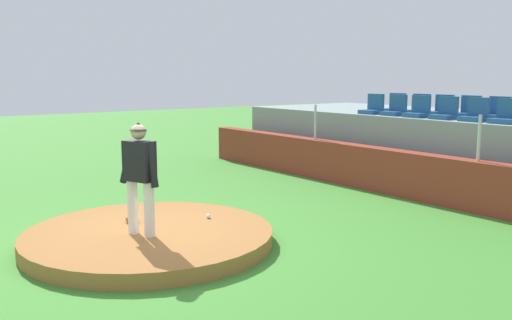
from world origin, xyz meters
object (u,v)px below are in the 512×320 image
(stadium_chair_6, at_px, (395,106))
(stadium_chair_9, at_px, (468,110))
(pitcher, at_px, (140,170))
(stadium_chair_3, at_px, (445,112))
(stadium_chair_0, at_px, (373,108))
(stadium_chair_10, at_px, (497,112))
(baseball, at_px, (208,216))
(stadium_chair_4, at_px, (475,114))
(fielding_glove, at_px, (132,219))
(stadium_chair_7, at_px, (419,108))
(stadium_chair_8, at_px, (442,109))
(stadium_chair_5, at_px, (506,116))
(stadium_chair_1, at_px, (395,109))
(stadium_chair_2, at_px, (418,110))

(stadium_chair_6, relative_size, stadium_chair_9, 1.00)
(pitcher, distance_m, stadium_chair_3, 7.31)
(stadium_chair_0, distance_m, stadium_chair_10, 2.92)
(baseball, relative_size, stadium_chair_3, 0.15)
(stadium_chair_10, bearing_deg, stadium_chair_4, 91.09)
(fielding_glove, relative_size, stadium_chair_9, 0.60)
(stadium_chair_7, bearing_deg, stadium_chair_4, 156.61)
(stadium_chair_8, bearing_deg, stadium_chair_6, -0.22)
(baseball, height_order, stadium_chair_9, stadium_chair_9)
(fielding_glove, bearing_deg, stadium_chair_5, 86.67)
(stadium_chair_1, distance_m, stadium_chair_3, 1.40)
(stadium_chair_9, bearing_deg, stadium_chair_10, -179.46)
(stadium_chair_2, height_order, stadium_chair_9, same)
(stadium_chair_1, bearing_deg, stadium_chair_5, 179.79)
(baseball, distance_m, stadium_chair_9, 7.05)
(stadium_chair_4, distance_m, stadium_chair_9, 1.14)
(stadium_chair_10, bearing_deg, stadium_chair_2, 33.47)
(fielding_glove, xyz_separation_m, stadium_chair_1, (-0.47, 7.11, 1.50))
(stadium_chair_0, relative_size, stadium_chair_10, 1.00)
(stadium_chair_10, bearing_deg, stadium_chair_5, 127.79)
(stadium_chair_1, bearing_deg, stadium_chair_2, 176.98)
(stadium_chair_6, relative_size, stadium_chair_8, 1.00)
(pitcher, bearing_deg, stadium_chair_4, 62.19)
(baseball, height_order, stadium_chair_7, stadium_chair_7)
(stadium_chair_9, bearing_deg, stadium_chair_1, 32.33)
(stadium_chair_4, distance_m, stadium_chair_7, 2.29)
(fielding_glove, height_order, stadium_chair_0, stadium_chair_0)
(stadium_chair_7, bearing_deg, stadium_chair_2, 125.69)
(pitcher, bearing_deg, stadium_chair_0, 83.82)
(stadium_chair_0, distance_m, stadium_chair_4, 2.79)
(baseball, distance_m, stadium_chair_1, 6.26)
(baseball, distance_m, stadium_chair_10, 7.13)
(stadium_chair_9, height_order, stadium_chair_10, same)
(stadium_chair_3, height_order, stadium_chair_9, same)
(stadium_chair_8, distance_m, stadium_chair_10, 1.40)
(baseball, bearing_deg, stadium_chair_5, 73.33)
(stadium_chair_9, bearing_deg, stadium_chair_2, 52.59)
(stadium_chair_3, relative_size, stadium_chair_6, 1.00)
(baseball, distance_m, stadium_chair_6, 7.26)
(fielding_glove, xyz_separation_m, stadium_chair_2, (0.22, 7.08, 1.50))
(fielding_glove, relative_size, stadium_chair_1, 0.60)
(fielding_glove, distance_m, stadium_chair_7, 8.17)
(stadium_chair_3, xyz_separation_m, stadium_chair_8, (-0.70, 0.91, 0.00))
(stadium_chair_3, bearing_deg, baseball, 86.25)
(fielding_glove, relative_size, stadium_chair_7, 0.60)
(stadium_chair_2, distance_m, stadium_chair_3, 0.70)
(stadium_chair_1, height_order, stadium_chair_6, same)
(stadium_chair_8, bearing_deg, stadium_chair_5, 156.88)
(stadium_chair_5, xyz_separation_m, stadium_chair_6, (-3.52, 0.90, 0.00))
(stadium_chair_3, relative_size, stadium_chair_7, 1.00)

